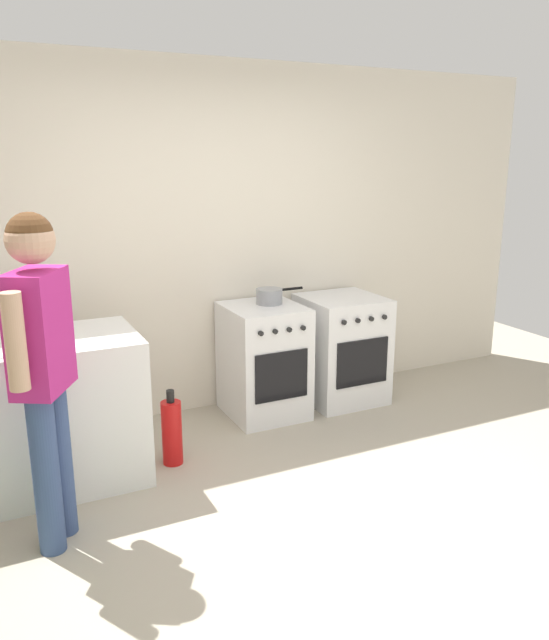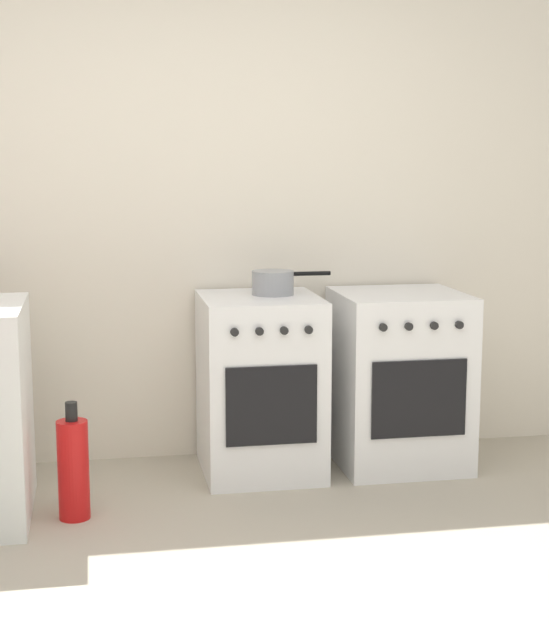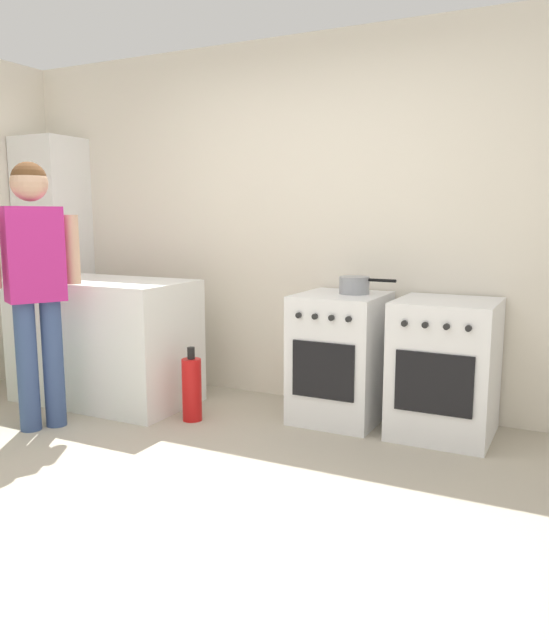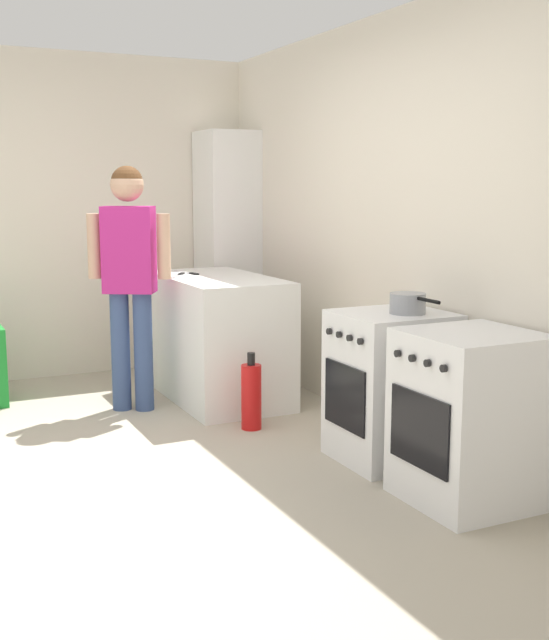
{
  "view_description": "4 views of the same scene",
  "coord_description": "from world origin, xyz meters",
  "px_view_note": "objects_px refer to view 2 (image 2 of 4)",
  "views": [
    {
      "loc": [
        -1.53,
        -2.48,
        1.92
      ],
      "look_at": [
        -0.0,
        0.66,
        1.0
      ],
      "focal_mm": 35.0,
      "sensor_mm": 36.0,
      "label": 1
    },
    {
      "loc": [
        -0.41,
        -2.9,
        1.49
      ],
      "look_at": [
        0.3,
        0.92,
        0.85
      ],
      "focal_mm": 55.0,
      "sensor_mm": 36.0,
      "label": 2
    },
    {
      "loc": [
        1.79,
        -2.25,
        1.35
      ],
      "look_at": [
        0.18,
        0.95,
        0.76
      ],
      "focal_mm": 35.0,
      "sensor_mm": 36.0,
      "label": 3
    },
    {
      "loc": [
        4.03,
        -0.93,
        1.54
      ],
      "look_at": [
        0.27,
        0.89,
        0.84
      ],
      "focal_mm": 45.0,
      "sensor_mm": 36.0,
      "label": 4
    }
  ],
  "objects_px": {
    "oven_left": "(260,385)",
    "oven_right": "(399,379)",
    "pot": "(273,283)",
    "fire_extinguisher": "(73,468)"
  },
  "relations": [
    {
      "from": "oven_left",
      "to": "oven_right",
      "type": "height_order",
      "value": "same"
    },
    {
      "from": "oven_right",
      "to": "pot",
      "type": "distance_m",
      "value": 0.78
    },
    {
      "from": "fire_extinguisher",
      "to": "oven_left",
      "type": "bearing_deg",
      "value": 28.78
    },
    {
      "from": "fire_extinguisher",
      "to": "oven_right",
      "type": "bearing_deg",
      "value": 17.06
    },
    {
      "from": "oven_left",
      "to": "fire_extinguisher",
      "type": "xyz_separation_m",
      "value": [
        -0.87,
        -0.48,
        -0.21
      ]
    },
    {
      "from": "pot",
      "to": "fire_extinguisher",
      "type": "xyz_separation_m",
      "value": [
        -0.94,
        -0.53,
        -0.69
      ]
    },
    {
      "from": "fire_extinguisher",
      "to": "pot",
      "type": "bearing_deg",
      "value": 29.17
    },
    {
      "from": "oven_right",
      "to": "pot",
      "type": "xyz_separation_m",
      "value": [
        -0.61,
        0.05,
        0.48
      ]
    },
    {
      "from": "oven_right",
      "to": "fire_extinguisher",
      "type": "bearing_deg",
      "value": -162.94
    },
    {
      "from": "oven_left",
      "to": "pot",
      "type": "height_order",
      "value": "pot"
    }
  ]
}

